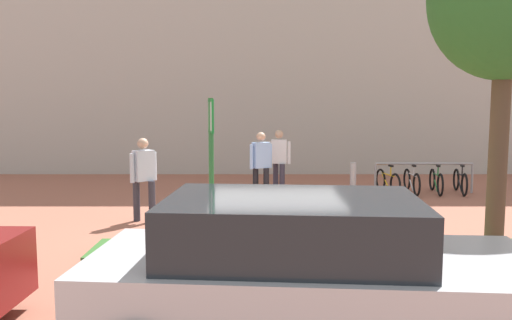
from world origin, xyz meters
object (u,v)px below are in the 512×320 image
at_px(bike_at_sign, 212,234).
at_px(bollard_steel, 353,180).
at_px(parking_sign_post, 212,155).
at_px(bike_rack_cluster, 424,180).
at_px(person_casual_tan, 279,158).
at_px(person_shirt_blue, 144,174).
at_px(car_silver_sedan, 308,278).
at_px(person_shirt_white, 261,162).

xyz_separation_m(bike_at_sign, bollard_steel, (3.21, 5.17, 0.10)).
height_order(parking_sign_post, bike_rack_cluster, parking_sign_post).
xyz_separation_m(bike_at_sign, person_casual_tan, (1.31, 5.41, 0.63)).
distance_m(person_shirt_blue, car_silver_sedan, 6.30).
height_order(bollard_steel, car_silver_sedan, car_silver_sedan).
xyz_separation_m(bike_rack_cluster, bollard_steel, (-2.01, -0.56, 0.10)).
distance_m(person_shirt_blue, person_shirt_white, 3.20).
xyz_separation_m(bike_at_sign, person_shirt_white, (0.83, 4.47, 0.63)).
distance_m(bike_at_sign, person_casual_tan, 5.60).
bearing_deg(person_shirt_white, parking_sign_post, -100.03).
xyz_separation_m(person_shirt_blue, person_casual_tan, (2.89, 3.04, 0.00)).
relative_size(person_shirt_white, car_silver_sedan, 0.39).
distance_m(parking_sign_post, bike_at_sign, 1.29).
bearing_deg(parking_sign_post, car_silver_sedan, -69.34).
height_order(person_shirt_blue, person_casual_tan, same).
bearing_deg(bike_at_sign, person_shirt_blue, 123.76).
height_order(person_shirt_white, car_silver_sedan, person_shirt_white).
height_order(bike_at_sign, person_shirt_white, person_shirt_white).
height_order(bike_at_sign, car_silver_sedan, car_silver_sedan).
distance_m(person_casual_tan, car_silver_sedan, 8.70).
xyz_separation_m(bike_at_sign, person_shirt_blue, (-1.58, 2.37, 0.63)).
xyz_separation_m(bike_rack_cluster, car_silver_sedan, (-4.02, -9.01, 0.41)).
distance_m(parking_sign_post, person_shirt_white, 4.72).
relative_size(bollard_steel, person_casual_tan, 0.52).
bearing_deg(bollard_steel, bike_at_sign, -121.84).
bearing_deg(person_shirt_white, person_casual_tan, 62.92).
xyz_separation_m(parking_sign_post, bollard_steel, (3.20, 5.30, -1.19)).
height_order(parking_sign_post, bike_at_sign, parking_sign_post).
bearing_deg(bollard_steel, person_shirt_white, -163.66).
height_order(person_shirt_white, person_casual_tan, same).
bearing_deg(person_casual_tan, parking_sign_post, -103.15).
relative_size(bike_at_sign, person_shirt_blue, 0.90).
bearing_deg(parking_sign_post, bike_at_sign, 95.70).
relative_size(bike_at_sign, person_shirt_white, 0.90).
bearing_deg(person_casual_tan, bollard_steel, -7.23).
height_order(parking_sign_post, person_casual_tan, parking_sign_post).
bearing_deg(person_shirt_blue, parking_sign_post, -57.41).
bearing_deg(car_silver_sedan, person_shirt_blue, 116.25).
relative_size(bollard_steel, car_silver_sedan, 0.20).
distance_m(bike_rack_cluster, bollard_steel, 2.09).
relative_size(bike_at_sign, bike_rack_cluster, 0.58).
distance_m(bollard_steel, person_casual_tan, 1.99).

